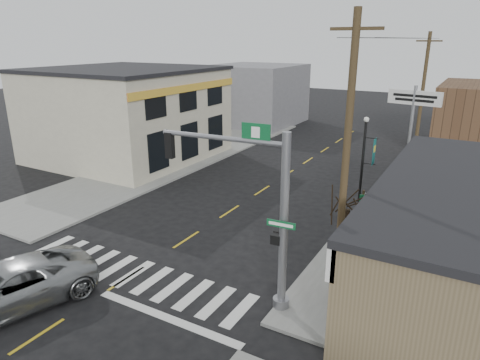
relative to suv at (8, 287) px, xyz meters
The scene contains 19 objects.
ground 4.16m from the suv, 57.78° to the left, with size 140.00×140.00×0.00m, color black.
sidewalk_right 19.90m from the suv, 55.81° to the left, with size 6.00×38.00×0.13m, color slate.
sidewalk_left 17.82m from the suv, 112.54° to the left, with size 6.00×38.00×0.13m, color slate.
center_line 11.68m from the suv, 79.25° to the left, with size 0.12×56.00×0.01m, color gold.
crosswalk 4.49m from the suv, 60.55° to the left, with size 11.00×2.20×0.01m, color silver.
left_building 20.70m from the suv, 121.82° to the left, with size 12.00×12.00×6.80m, color #B9B49A.
bldg_distant_left 36.61m from the suv, 103.98° to the left, with size 9.00×10.00×6.40m, color slate.
suv is the anchor object (origin of this frame).
traffic_signal_pole 9.45m from the suv, 31.34° to the left, with size 5.07×0.39×6.42m.
guide_sign 14.98m from the suv, 48.09° to the left, with size 1.42×0.13×2.48m.
fire_hydrant 14.18m from the suv, 47.55° to the left, with size 0.23×0.23×0.72m.
ped_crossing_sign 16.70m from the suv, 51.74° to the left, with size 0.97×0.07×2.49m.
lamp_post 16.95m from the suv, 59.45° to the left, with size 0.68×0.53×5.22m.
dance_center_sign 21.90m from the suv, 62.25° to the left, with size 3.04×0.19×6.45m.
bare_tree 12.61m from the suv, 38.22° to the left, with size 2.15×2.15×4.31m.
shrub_front 13.10m from the suv, 41.06° to the left, with size 1.39×1.39×1.04m, color #143715.
shrub_back 16.06m from the suv, 51.36° to the left, with size 1.21×1.21×0.91m, color #1C3311.
utility_pole_near 12.61m from the suv, 35.05° to the left, with size 1.72×0.26×9.90m.
utility_pole_far 27.17m from the suv, 68.88° to the left, with size 1.64×0.25×9.44m.
Camera 1 is at (11.33, -10.75, 9.08)m, focal length 32.00 mm.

